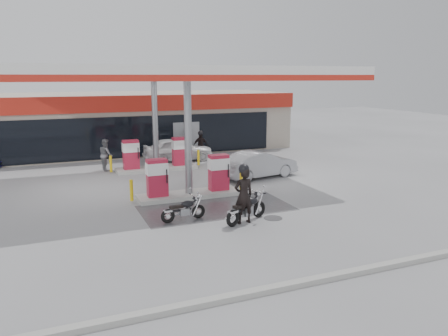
# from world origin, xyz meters

# --- Properties ---
(ground) EXTENTS (90.00, 90.00, 0.00)m
(ground) POSITION_xyz_m (0.00, 0.00, 0.00)
(ground) COLOR gray
(ground) RESTS_ON ground
(wet_patch) EXTENTS (6.00, 3.00, 0.00)m
(wet_patch) POSITION_xyz_m (0.50, 0.00, 0.00)
(wet_patch) COLOR #4C4C4F
(wet_patch) RESTS_ON ground
(drain_cover) EXTENTS (0.70, 0.70, 0.01)m
(drain_cover) POSITION_xyz_m (2.00, -2.00, 0.00)
(drain_cover) COLOR #38383A
(drain_cover) RESTS_ON ground
(kerb) EXTENTS (28.00, 0.25, 0.15)m
(kerb) POSITION_xyz_m (0.00, -7.00, 0.07)
(kerb) COLOR gray
(kerb) RESTS_ON ground
(store_building) EXTENTS (22.00, 8.22, 4.00)m
(store_building) POSITION_xyz_m (0.01, 15.94, 2.01)
(store_building) COLOR #B0A493
(store_building) RESTS_ON ground
(canopy) EXTENTS (16.00, 10.02, 5.51)m
(canopy) POSITION_xyz_m (0.00, 5.00, 5.27)
(canopy) COLOR silver
(canopy) RESTS_ON ground
(pump_island_near) EXTENTS (5.14, 1.30, 1.78)m
(pump_island_near) POSITION_xyz_m (0.00, 2.00, 0.71)
(pump_island_near) COLOR #9E9E99
(pump_island_near) RESTS_ON ground
(pump_island_far) EXTENTS (5.14, 1.30, 1.78)m
(pump_island_far) POSITION_xyz_m (0.00, 8.00, 0.71)
(pump_island_far) COLOR #9E9E99
(pump_island_far) RESTS_ON ground
(main_motorcycle) EXTENTS (1.96, 1.07, 1.07)m
(main_motorcycle) POSITION_xyz_m (0.93, -1.98, 0.47)
(main_motorcycle) COLOR black
(main_motorcycle) RESTS_ON ground
(biker_main) EXTENTS (0.78, 0.55, 2.04)m
(biker_main) POSITION_xyz_m (0.75, -2.06, 1.02)
(biker_main) COLOR black
(biker_main) RESTS_ON ground
(parked_motorcycle) EXTENTS (1.74, 0.66, 0.89)m
(parked_motorcycle) POSITION_xyz_m (-1.14, -0.99, 0.39)
(parked_motorcycle) COLOR black
(parked_motorcycle) RESTS_ON ground
(sedan_white) EXTENTS (4.38, 1.95, 1.46)m
(sedan_white) POSITION_xyz_m (1.91, 10.20, 0.73)
(sedan_white) COLOR silver
(sedan_white) RESTS_ON ground
(attendant) EXTENTS (0.76, 0.93, 1.78)m
(attendant) POSITION_xyz_m (-2.60, 9.00, 0.89)
(attendant) COLOR #5A5A5F
(attendant) RESTS_ON ground
(hatchback_silver) EXTENTS (4.39, 2.24, 1.38)m
(hatchback_silver) POSITION_xyz_m (4.52, 4.20, 0.69)
(hatchback_silver) COLOR #94969B
(hatchback_silver) RESTS_ON ground
(parked_car_right) EXTENTS (5.05, 3.30, 1.29)m
(parked_car_right) POSITION_xyz_m (8.94, 14.00, 0.65)
(parked_car_right) COLOR #161A49
(parked_car_right) RESTS_ON ground
(biker_walking) EXTENTS (1.04, 0.51, 1.71)m
(biker_walking) POSITION_xyz_m (3.39, 10.20, 0.85)
(biker_walking) COLOR black
(biker_walking) RESTS_ON ground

